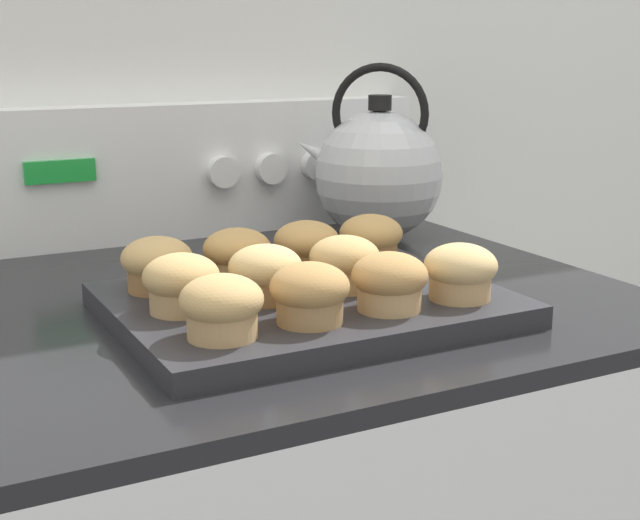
{
  "coord_description": "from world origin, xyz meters",
  "views": [
    {
      "loc": [
        -0.38,
        -0.5,
        1.17
      ],
      "look_at": [
        0.01,
        0.25,
        0.96
      ],
      "focal_mm": 50.0,
      "sensor_mm": 36.0,
      "label": 1
    }
  ],
  "objects": [
    {
      "name": "control_panel",
      "position": [
        0.0,
        0.65,
        1.0
      ],
      "size": [
        0.71,
        0.07,
        0.18
      ],
      "color": "white",
      "rests_on": "stove_range"
    },
    {
      "name": "wall_back",
      "position": [
        0.0,
        0.7,
        1.2
      ],
      "size": [
        8.0,
        0.05,
        2.4
      ],
      "color": "silver",
      "rests_on": "ground_plane"
    },
    {
      "name": "muffin_r1_c1",
      "position": [
        -0.05,
        0.24,
        0.96
      ],
      "size": [
        0.07,
        0.07,
        0.05
      ],
      "color": "olive",
      "rests_on": "muffin_pan"
    },
    {
      "name": "tea_kettle",
      "position": [
        0.24,
        0.51,
        1.0
      ],
      "size": [
        0.19,
        0.19,
        0.23
      ],
      "color": "silver",
      "rests_on": "stove_range"
    },
    {
      "name": "muffin_pan",
      "position": [
        -0.01,
        0.24,
        0.92
      ],
      "size": [
        0.37,
        0.29,
        0.02
      ],
      "color": "#28282D",
      "rests_on": "stove_range"
    },
    {
      "name": "muffin_r0_c2",
      "position": [
        0.04,
        0.16,
        0.96
      ],
      "size": [
        0.07,
        0.07,
        0.05
      ],
      "color": "tan",
      "rests_on": "muffin_pan"
    },
    {
      "name": "muffin_r2_c3",
      "position": [
        0.11,
        0.32,
        0.96
      ],
      "size": [
        0.07,
        0.07,
        0.05
      ],
      "color": "olive",
      "rests_on": "muffin_pan"
    },
    {
      "name": "muffin_r1_c2",
      "position": [
        0.03,
        0.24,
        0.96
      ],
      "size": [
        0.07,
        0.07,
        0.05
      ],
      "color": "tan",
      "rests_on": "muffin_pan"
    },
    {
      "name": "muffin_r1_c0",
      "position": [
        -0.13,
        0.24,
        0.96
      ],
      "size": [
        0.07,
        0.07,
        0.05
      ],
      "color": "tan",
      "rests_on": "muffin_pan"
    },
    {
      "name": "muffin_r2_c2",
      "position": [
        0.03,
        0.32,
        0.96
      ],
      "size": [
        0.07,
        0.07,
        0.05
      ],
      "color": "olive",
      "rests_on": "muffin_pan"
    },
    {
      "name": "muffin_r2_c1",
      "position": [
        -0.05,
        0.32,
        0.96
      ],
      "size": [
        0.07,
        0.07,
        0.05
      ],
      "color": "tan",
      "rests_on": "muffin_pan"
    },
    {
      "name": "muffin_r2_c0",
      "position": [
        -0.13,
        0.32,
        0.96
      ],
      "size": [
        0.07,
        0.07,
        0.05
      ],
      "color": "olive",
      "rests_on": "muffin_pan"
    },
    {
      "name": "muffin_r0_c1",
      "position": [
        -0.05,
        0.16,
        0.96
      ],
      "size": [
        0.07,
        0.07,
        0.05
      ],
      "color": "#A37A4C",
      "rests_on": "muffin_pan"
    },
    {
      "name": "muffin_r0_c0",
      "position": [
        -0.13,
        0.16,
        0.96
      ],
      "size": [
        0.07,
        0.07,
        0.05
      ],
      "color": "tan",
      "rests_on": "muffin_pan"
    },
    {
      "name": "muffin_r0_c3",
      "position": [
        0.11,
        0.16,
        0.96
      ],
      "size": [
        0.07,
        0.07,
        0.05
      ],
      "color": "tan",
      "rests_on": "muffin_pan"
    }
  ]
}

